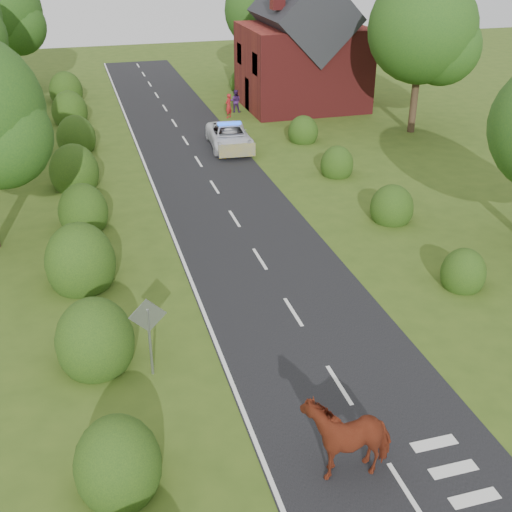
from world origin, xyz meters
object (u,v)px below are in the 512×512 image
object	(u,v)px
road_sign	(149,326)
police_van	(230,136)
pedestrian_red	(229,106)
cow	(347,437)
pedestrian_purple	(235,101)

from	to	relation	value
road_sign	police_van	world-z (taller)	road_sign
pedestrian_red	police_van	bearing A→B (deg)	33.62
cow	police_van	distance (m)	24.96
road_sign	police_van	bearing A→B (deg)	70.03
pedestrian_red	cow	bearing A→B (deg)	38.24
police_van	pedestrian_red	distance (m)	6.58
cow	police_van	bearing A→B (deg)	172.11
police_van	cow	bearing A→B (deg)	-93.42
road_sign	police_van	distance (m)	21.27
police_van	pedestrian_purple	world-z (taller)	pedestrian_purple
police_van	road_sign	bearing A→B (deg)	-105.87
pedestrian_purple	pedestrian_red	bearing A→B (deg)	80.28
road_sign	pedestrian_purple	bearing A→B (deg)	70.88
cow	pedestrian_purple	xyz separation A→B (m)	(5.59, 32.40, -0.07)
cow	pedestrian_purple	bearing A→B (deg)	169.85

